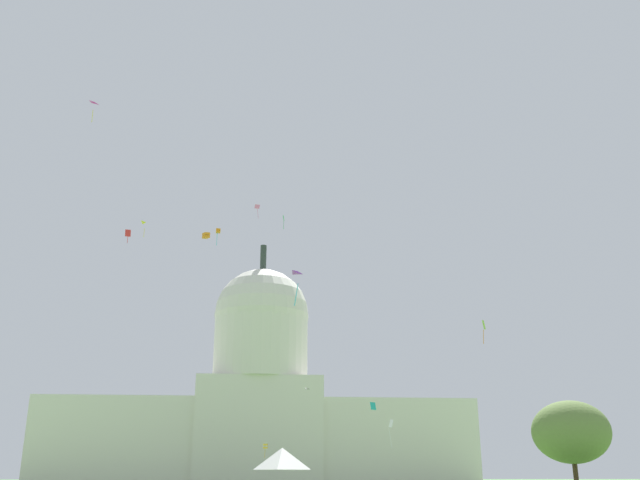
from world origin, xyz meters
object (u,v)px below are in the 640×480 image
kite_lime_mid (484,327)px  kite_orange_high_b (218,231)px  kite_pink_high (257,208)px  kite_yellow_high (146,225)px  kite_green_high (284,219)px  kite_violet_mid (293,279)px  kite_magenta_high (91,106)px  kite_red_high (128,234)px  capitol_building (259,406)px  kite_black_mid (305,390)px  kite_turquoise_low (373,406)px  kite_orange_high (206,236)px  kite_gold_low (265,446)px  event_tent (282,473)px  kite_white_low (391,427)px  tree_east_mid (571,432)px

kite_lime_mid → kite_orange_high_b: 47.66m
kite_pink_high → kite_yellow_high: 22.44m
kite_green_high → kite_violet_mid: size_ratio=1.21×
kite_magenta_high → kite_yellow_high: (4.15, 34.02, -7.28)m
kite_red_high → capitol_building: bearing=-84.3°
kite_red_high → kite_orange_high_b: (17.11, -10.16, -2.50)m
kite_lime_mid → kite_orange_high_b: kite_orange_high_b is taller
kite_magenta_high → kite_black_mid: bearing=-179.4°
kite_yellow_high → kite_orange_high_b: size_ratio=0.97×
kite_pink_high → kite_turquoise_low: bearing=-19.7°
kite_turquoise_low → kite_yellow_high: bearing=148.0°
kite_orange_high → kite_magenta_high: kite_magenta_high is taller
kite_magenta_high → kite_gold_low: size_ratio=1.27×
event_tent → kite_orange_high: kite_orange_high is taller
kite_orange_high_b → kite_black_mid: bearing=-46.0°
kite_lime_mid → kite_yellow_high: 71.64m
kite_red_high → kite_violet_mid: (27.26, -63.82, -25.45)m
kite_yellow_high → kite_white_low: bearing=-116.9°
kite_green_high → kite_pink_high: 15.02m
kite_turquoise_low → tree_east_mid: bearing=52.3°
kite_turquoise_low → kite_pink_high: (-14.50, 50.15, 43.90)m
kite_lime_mid → kite_violet_mid: (-29.42, -35.69, -3.38)m
kite_black_mid → kite_orange_high_b: (-16.68, -22.24, 24.23)m
kite_red_high → kite_gold_low: 48.71m
event_tent → kite_violet_mid: 33.80m
kite_lime_mid → kite_white_low: kite_lime_mid is taller
kite_red_high → kite_pink_high: kite_pink_high is taller
kite_black_mid → kite_turquoise_low: kite_black_mid is taller
tree_east_mid → kite_green_high: bearing=132.7°
kite_green_high → kite_red_high: 39.06m
kite_green_high → kite_turquoise_low: bearing=70.1°
kite_magenta_high → kite_yellow_high: 35.03m
kite_turquoise_low → kite_gold_low: size_ratio=0.35×
kite_red_high → kite_green_high: bearing=-117.5°
event_tent → tree_east_mid: bearing=24.4°
kite_pink_high → kite_violet_mid: size_ratio=1.14×
kite_orange_high → kite_magenta_high: 26.87m
kite_violet_mid → capitol_building: bearing=-139.8°
kite_white_low → kite_black_mid: (-11.65, 25.99, 8.47)m
event_tent → kite_magenta_high: (-30.31, 9.16, 54.24)m
kite_red_high → kite_pink_high: bearing=-134.0°
tree_east_mid → kite_turquoise_low: tree_east_mid is taller
kite_turquoise_low → kite_black_mid: bearing=116.6°
kite_yellow_high → kite_red_high: bearing=170.2°
kite_orange_high → kite_violet_mid: (11.46, -44.73, -19.06)m
kite_turquoise_low → kite_violet_mid: 26.68m
kite_green_high → kite_black_mid: kite_green_high is taller
kite_lime_mid → kite_magenta_high: size_ratio=1.04×
kite_pink_high → kite_gold_low: size_ratio=1.19×
kite_yellow_high → kite_turquoise_low: bearing=-143.3°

